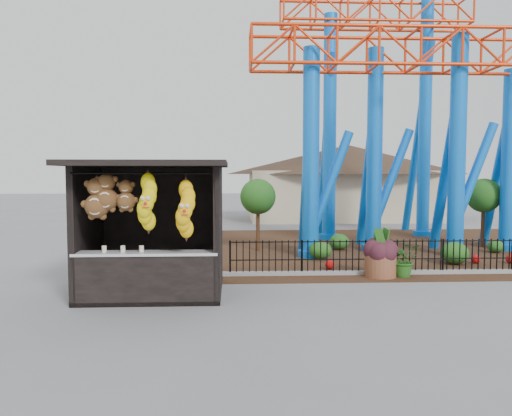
{
  "coord_description": "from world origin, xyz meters",
  "views": [
    {
      "loc": [
        -1.13,
        -10.65,
        2.85
      ],
      "look_at": [
        -0.55,
        1.5,
        2.0
      ],
      "focal_mm": 35.0,
      "sensor_mm": 36.0,
      "label": 1
    }
  ],
  "objects_px": {
    "roller_coaster": "(397,78)",
    "terracotta_planter": "(380,266)",
    "potted_plant": "(404,260)",
    "prize_booth": "(150,230)"
  },
  "relations": [
    {
      "from": "roller_coaster",
      "to": "potted_plant",
      "type": "height_order",
      "value": "roller_coaster"
    },
    {
      "from": "terracotta_planter",
      "to": "potted_plant",
      "type": "relative_size",
      "value": 0.9
    },
    {
      "from": "prize_booth",
      "to": "potted_plant",
      "type": "xyz_separation_m",
      "value": [
        6.62,
        1.81,
        -1.07
      ]
    },
    {
      "from": "prize_booth",
      "to": "potted_plant",
      "type": "height_order",
      "value": "prize_booth"
    },
    {
      "from": "prize_booth",
      "to": "terracotta_planter",
      "type": "bearing_deg",
      "value": 16.85
    },
    {
      "from": "prize_booth",
      "to": "terracotta_planter",
      "type": "relative_size",
      "value": 4.1
    },
    {
      "from": "roller_coaster",
      "to": "terracotta_planter",
      "type": "bearing_deg",
      "value": -111.66
    },
    {
      "from": "roller_coaster",
      "to": "potted_plant",
      "type": "xyz_separation_m",
      "value": [
        -1.54,
        -5.53,
        -5.97
      ]
    },
    {
      "from": "roller_coaster",
      "to": "terracotta_planter",
      "type": "relative_size",
      "value": 12.89
    },
    {
      "from": "potted_plant",
      "to": "terracotta_planter",
      "type": "bearing_deg",
      "value": -173.36
    }
  ]
}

